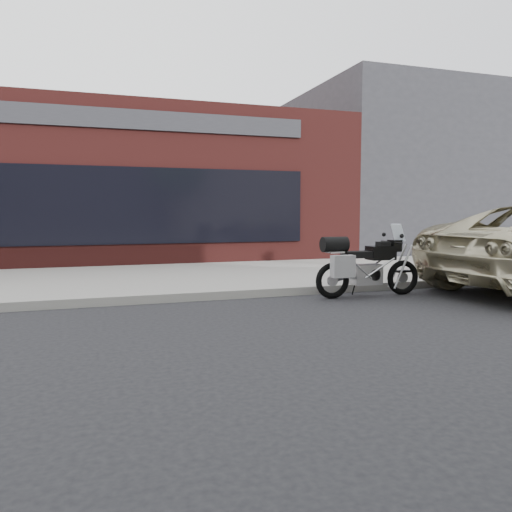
{
  "coord_description": "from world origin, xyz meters",
  "views": [
    {
      "loc": [
        -2.79,
        -4.36,
        1.53
      ],
      "look_at": [
        -0.35,
        2.96,
        0.85
      ],
      "focal_mm": 35.0,
      "sensor_mm": 36.0,
      "label": 1
    }
  ],
  "objects": [
    {
      "name": "ground",
      "position": [
        0.0,
        0.0,
        0.0
      ],
      "size": [
        120.0,
        120.0,
        0.0
      ],
      "primitive_type": "plane",
      "color": "black",
      "rests_on": "ground"
    },
    {
      "name": "near_sidewalk",
      "position": [
        0.0,
        7.0,
        0.07
      ],
      "size": [
        44.0,
        6.0,
        0.15
      ],
      "primitive_type": "cube",
      "color": "gray",
      "rests_on": "ground"
    },
    {
      "name": "storefront",
      "position": [
        -2.0,
        13.98,
        2.25
      ],
      "size": [
        14.0,
        10.07,
        4.5
      ],
      "color": "#541D1B",
      "rests_on": "ground"
    },
    {
      "name": "neighbour_building",
      "position": [
        10.0,
        14.0,
        3.0
      ],
      "size": [
        10.0,
        10.0,
        6.0
      ],
      "primitive_type": "cube",
      "color": "#2B2B30",
      "rests_on": "ground"
    },
    {
      "name": "motorcycle",
      "position": [
        1.86,
        3.5,
        0.57
      ],
      "size": [
        2.09,
        0.68,
        1.32
      ],
      "rotation": [
        0.0,
        0.0,
        -0.01
      ],
      "color": "black",
      "rests_on": "ground"
    }
  ]
}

